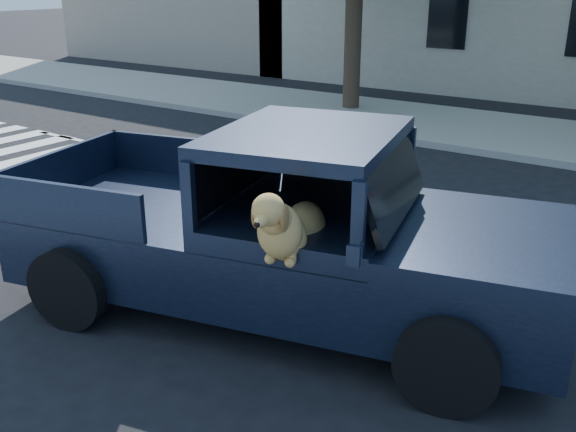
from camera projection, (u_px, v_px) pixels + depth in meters
name	position (u px, v px, depth m)	size (l,w,h in m)	color
ground	(247.00, 281.00, 7.72)	(120.00, 120.00, 0.00)	black
far_sidewalk	(493.00, 132.00, 14.78)	(60.00, 4.00, 0.15)	gray
lane_stripes	(501.00, 229.00, 9.27)	(21.60, 0.14, 0.01)	silver
pickup_truck	(274.00, 251.00, 6.85)	(6.03, 3.53, 2.03)	black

